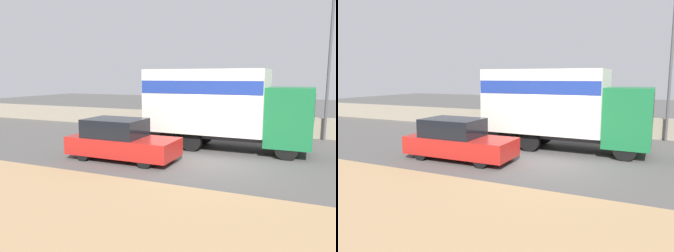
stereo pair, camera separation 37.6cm
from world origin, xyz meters
TOP-DOWN VIEW (x-y plane):
  - ground_plane at (0.00, 0.00)m, footprint 80.00×80.00m
  - dirt_shoulder_foreground at (0.00, -5.90)m, footprint 60.00×5.71m
  - stone_wall_backdrop at (0.00, 7.06)m, footprint 60.00×0.35m
  - street_lamp at (4.08, 6.67)m, footprint 0.56×0.28m
  - box_truck at (-0.35, 2.50)m, footprint 7.09×2.57m
  - car_hatchback at (-3.39, -0.92)m, footprint 4.32×1.78m

SIDE VIEW (x-z plane):
  - ground_plane at x=0.00m, z-range 0.00..0.00m
  - dirt_shoulder_foreground at x=0.00m, z-range 0.00..0.04m
  - stone_wall_backdrop at x=0.00m, z-range 0.00..1.09m
  - car_hatchback at x=-3.39m, z-range -0.03..1.57m
  - box_truck at x=-0.35m, z-range 0.29..3.84m
  - street_lamp at x=4.08m, z-range 0.56..8.64m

